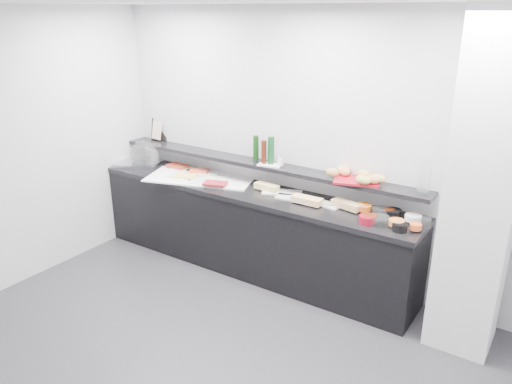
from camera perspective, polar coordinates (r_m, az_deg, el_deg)
The scene contains 57 objects.
ground at distance 4.05m, azimuth -6.51°, elevation -20.84°, with size 5.00×5.00×0.00m, color #2D2D30.
back_wall at distance 4.92m, azimuth 7.96°, elevation 4.67°, with size 5.00×0.02×2.70m, color #B5B8BD.
ceiling at distance 3.06m, azimuth -8.63°, elevation 20.92°, with size 5.00×5.00×0.00m, color white.
column at distance 4.18m, azimuth 24.51°, elevation 0.18°, with size 0.50×0.50×2.70m, color silver.
buffet_cabinet at distance 5.32m, azimuth -0.75°, elevation -4.53°, with size 3.60×0.60×0.85m, color black.
counter_top at distance 5.15m, azimuth -0.77°, elevation 0.02°, with size 3.62×0.62×0.05m, color black.
wall_shelf at distance 5.21m, azimuth 0.30°, elevation 3.21°, with size 3.60×0.25×0.04m, color black.
cloche_base at distance 6.11m, azimuth -13.31°, elevation 3.18°, with size 0.51×0.34×0.04m, color #ADB0B3.
cloche_dome at distance 6.05m, azimuth -12.62°, elevation 4.11°, with size 0.39×0.26×0.34m, color white.
linen_runner at distance 5.51m, azimuth -6.37°, elevation 1.61°, with size 1.16×0.55×0.01m, color white.
platter_meat_a at distance 5.79m, azimuth -7.95°, elevation 2.61°, with size 0.30×0.20×0.01m, color silver.
food_meat_a at distance 5.86m, azimuth -8.92°, elevation 2.97°, with size 0.25×0.16×0.02m, color maroon.
platter_salmon at distance 5.67m, azimuth -6.32°, elevation 2.31°, with size 0.33×0.22×0.01m, color silver.
food_salmon at distance 5.64m, azimuth -6.52°, elevation 2.42°, with size 0.20×0.13×0.02m, color #DD4C2D.
platter_cheese at distance 5.52m, azimuth -8.71°, elevation 1.70°, with size 0.27×0.18×0.01m, color white.
food_cheese at distance 5.49m, azimuth -8.09°, elevation 1.84°, with size 0.23×0.15×0.02m, color #FDD862.
platter_meat_b at distance 5.34m, azimuth -6.08°, elevation 1.19°, with size 0.27×0.18×0.01m, color white.
food_meat_b at distance 5.22m, azimuth -4.69°, elevation 0.99°, with size 0.24×0.15×0.02m, color maroon.
sandwich_plate_left at distance 5.05m, azimuth 2.98°, elevation -0.05°, with size 0.40×0.17×0.01m, color white.
sandwich_food_left at distance 5.08m, azimuth 1.22°, elevation 0.59°, with size 0.26×0.10×0.06m, color #E0C575.
tongs_left at distance 5.06m, azimuth 1.92°, elevation 0.15°, with size 0.01×0.01×0.16m, color silver.
sandwich_plate_mid at distance 4.90m, azimuth 4.22°, elevation -0.69°, with size 0.34×0.14×0.01m, color silver.
sandwich_food_mid at distance 4.76m, azimuth 5.85°, elevation -0.93°, with size 0.29×0.11×0.06m, color #E7B879.
tongs_mid at distance 4.73m, azimuth 5.26°, elevation -1.36°, with size 0.01×0.01×0.16m, color silver.
sandwich_plate_right at distance 4.79m, azimuth 7.82°, elevation -1.34°, with size 0.33×0.14×0.01m, color silver.
sandwich_food_right at distance 4.70m, azimuth 10.33°, elevation -1.44°, with size 0.29×0.11×0.06m, color tan.
tongs_right at distance 4.72m, azimuth 8.42°, elevation -1.54°, with size 0.01×0.01×0.16m, color silver.
bowl_glass_fruit at distance 4.62m, azimuth 14.09°, elevation -2.22°, with size 0.16×0.16×0.07m, color white.
fill_glass_fruit at distance 4.67m, azimuth 12.18°, elevation -1.69°, with size 0.15×0.15×0.05m, color #CC611B.
bowl_black_jam at distance 4.62m, azimuth 15.35°, elevation -2.34°, with size 0.15×0.15×0.07m, color black.
fill_black_jam at distance 4.63m, azimuth 14.98°, elevation -2.14°, with size 0.10×0.10×0.05m, color #4F1E0B.
bowl_glass_cream at distance 4.51m, azimuth 18.39°, elevation -3.24°, with size 0.16×0.16×0.07m, color white.
fill_glass_cream at distance 4.54m, azimuth 17.53°, elevation -2.82°, with size 0.14×0.14×0.05m, color white.
bowl_red_jam at distance 4.43m, azimuth 12.57°, elevation -3.09°, with size 0.14×0.14×0.07m, color maroon.
fill_red_jam at distance 4.44m, azimuth 12.96°, elevation -2.89°, with size 0.12×0.12×0.05m, color #51190B.
bowl_glass_salmon at distance 4.44m, azimuth 13.88°, elevation -3.16°, with size 0.18×0.18×0.07m, color silver.
fill_glass_salmon at distance 4.40m, azimuth 15.78°, elevation -3.40°, with size 0.13×0.13×0.05m, color #CD7332.
bowl_black_fruit at distance 4.35m, azimuth 16.11°, elevation -3.88°, with size 0.13×0.13×0.07m, color black.
fill_black_fruit at distance 4.37m, azimuth 17.79°, elevation -3.78°, with size 0.10×0.10×0.05m, color #EE5920.
framed_print at distance 6.20m, azimuth -10.96°, elevation 7.05°, with size 0.22×0.02×0.26m, color black.
print_art at distance 6.17m, azimuth -11.26°, elevation 6.96°, with size 0.17×0.00×0.22m, color #D2AC97.
condiment_tray at distance 5.10m, azimuth 1.63°, elevation 3.14°, with size 0.24×0.15×0.01m, color white.
bottle_green_a at distance 5.21m, azimuth -0.01°, elevation 5.07°, with size 0.06×0.06×0.26m, color black.
bottle_brown at distance 5.09m, azimuth 0.91°, elevation 4.60°, with size 0.05×0.05×0.24m, color #38150A.
bottle_green_b at distance 5.08m, azimuth 1.73°, elevation 4.79°, with size 0.07×0.07×0.28m, color #103D1C.
bottle_hot at distance 5.11m, azimuth 1.81°, elevation 4.29°, with size 0.05×0.05×0.18m, color red.
shaker_salt at distance 5.11m, azimuth 2.59°, elevation 3.65°, with size 0.03×0.03×0.07m, color white.
shaker_pepper at distance 5.04m, azimuth 2.87°, elevation 3.41°, with size 0.04×0.04×0.07m, color silver.
bread_tray at distance 4.70m, azimuth 11.48°, elevation 1.31°, with size 0.41×0.29×0.02m, color maroon.
bread_roll_nw at distance 4.84m, azimuth 10.01°, elevation 2.56°, with size 0.13×0.08×0.08m, color tan.
bread_roll_ne at distance 4.73m, azimuth 12.22°, elevation 2.01°, with size 0.13×0.08×0.08m, color tan.
bread_roll_sw at distance 4.73m, azimuth 8.73°, elevation 2.23°, with size 0.12×0.07×0.08m, color #B48844.
bread_roll_s at distance 4.57m, azimuth 12.18°, elevation 1.38°, with size 0.15×0.10×0.08m, color gold.
bread_roll_se at distance 4.60m, azimuth 13.29°, elevation 1.41°, with size 0.14×0.09×0.08m, color #C4824A.
bread_roll_midw at distance 4.77m, azimuth 10.02°, elevation 2.32°, with size 0.13×0.08×0.08m, color tan.
bread_roll_mide at distance 4.63m, azimuth 13.76°, elevation 1.48°, with size 0.14×0.09×0.08m, color gold.
carafe at distance 4.47m, azimuth 18.71°, elevation 1.50°, with size 0.11×0.11×0.30m, color silver.
Camera 1 is at (2.04, -2.29, 2.65)m, focal length 35.00 mm.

